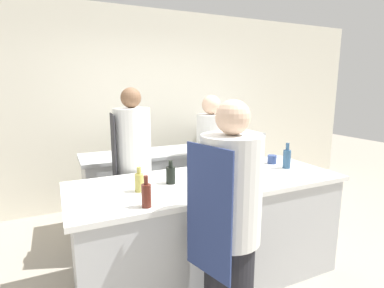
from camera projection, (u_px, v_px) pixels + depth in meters
The scene contains 15 objects.
ground_plane at pixel (208, 275), 2.77m from camera, with size 16.00×16.00×0.00m, color #A89E8E.
wall_back at pixel (141, 108), 4.40m from camera, with size 8.00×0.06×2.80m.
prep_counter at pixel (208, 229), 2.68m from camera, with size 2.36×0.91×0.93m.
pass_counter at pixel (159, 187), 3.77m from camera, with size 1.83×0.60×0.93m.
oven_range at pixel (231, 163), 4.75m from camera, with size 0.77×0.71×1.02m.
chef_at_prep_near at pixel (230, 231), 1.90m from camera, with size 0.44×0.42×1.65m.
chef_at_stove at pixel (211, 165), 3.48m from camera, with size 0.38×0.37×1.62m.
chef_at_pass_far at pixel (133, 174), 2.98m from camera, with size 0.38×0.36×1.71m.
bottle_olive_oil at pixel (139, 182), 2.28m from camera, with size 0.07×0.07×0.19m.
bottle_vinegar at pixel (171, 174), 2.47m from camera, with size 0.08×0.08×0.19m.
bottle_wine at pixel (287, 158), 2.93m from camera, with size 0.07×0.07×0.25m.
bottle_cooking_oil at pixel (146, 195), 1.99m from camera, with size 0.07×0.07×0.22m.
bowl_mixing_large at pixel (243, 168), 2.80m from camera, with size 0.18×0.18×0.09m.
bowl_prep_small at pixel (219, 167), 2.90m from camera, with size 0.27×0.27×0.05m.
cup at pixel (272, 159), 3.11m from camera, with size 0.09×0.09×0.09m.
Camera 1 is at (-1.18, -2.19, 1.72)m, focal length 28.00 mm.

